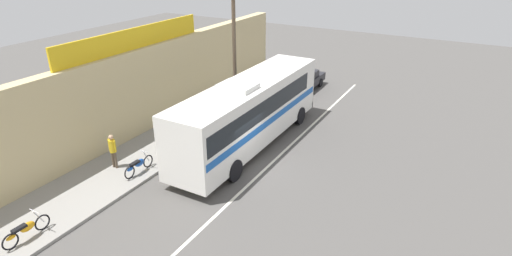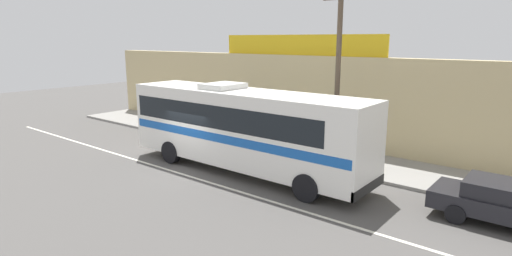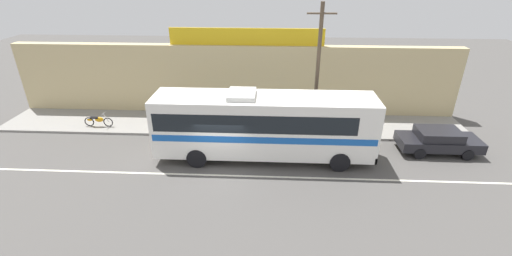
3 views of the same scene
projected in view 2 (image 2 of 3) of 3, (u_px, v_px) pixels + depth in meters
The scene contains 11 objects.
ground_plane at pixel (190, 168), 18.32m from camera, with size 70.00×70.00×0.00m, color #4F4C49.
sidewalk_slab at pixel (261, 144), 22.26m from camera, with size 30.00×3.60×0.14m, color gray.
storefront_facade at pixel (284, 97), 23.40m from camera, with size 30.00×0.70×4.80m, color tan.
storefront_billboard at pixel (298, 45), 22.25m from camera, with size 10.13×0.12×1.10m, color gold.
road_center_stripe at pixel (176, 172), 17.71m from camera, with size 30.00×0.14×0.01m, color silver.
intercity_bus at pixel (242, 125), 17.43m from camera, with size 11.56×2.62×3.78m.
parked_car at pixel (508, 203), 12.53m from camera, with size 4.40×1.88×1.37m.
utility_pole at pixel (338, 76), 17.21m from camera, with size 1.60×0.22×7.74m.
motorcycle_red at pixel (207, 131), 23.17m from camera, with size 1.82×0.56×0.94m.
motorcycle_purple at pixel (150, 119), 26.67m from camera, with size 1.86×0.56×0.94m.
pedestrian_by_curb at pixel (221, 117), 24.19m from camera, with size 0.30×0.48×1.71m.
Camera 2 is at (13.31, -11.76, 5.67)m, focal length 28.61 mm.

